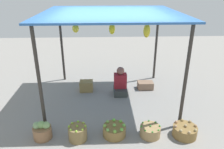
# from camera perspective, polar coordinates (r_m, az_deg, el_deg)

# --- Properties ---
(ground_plane) EXTENTS (14.00, 14.00, 0.00)m
(ground_plane) POSITION_cam_1_polar(r_m,az_deg,el_deg) (5.88, -0.26, -6.12)
(ground_plane) COLOR gray
(market_stall_structure) EXTENTS (3.15, 2.85, 2.23)m
(market_stall_structure) POSITION_cam_1_polar(r_m,az_deg,el_deg) (5.20, -0.24, 14.36)
(market_stall_structure) COLOR #38332D
(market_stall_structure) RESTS_ON ground
(vendor_person) EXTENTS (0.36, 0.44, 0.78)m
(vendor_person) POSITION_cam_1_polar(r_m,az_deg,el_deg) (5.97, 2.18, -2.44)
(vendor_person) COLOR #363B39
(vendor_person) RESTS_ON ground
(basket_cabbages) EXTENTS (0.36, 0.36, 0.38)m
(basket_cabbages) POSITION_cam_1_polar(r_m,az_deg,el_deg) (4.64, -17.77, -13.82)
(basket_cabbages) COLOR #8A6343
(basket_cabbages) RESTS_ON ground
(basket_limes) EXTENTS (0.37, 0.37, 0.33)m
(basket_limes) POSITION_cam_1_polar(r_m,az_deg,el_deg) (4.46, -8.95, -14.83)
(basket_limes) COLOR olive
(basket_limes) RESTS_ON ground
(basket_green_apples) EXTENTS (0.46, 0.46, 0.27)m
(basket_green_apples) POSITION_cam_1_polar(r_m,az_deg,el_deg) (4.53, 0.61, -14.40)
(basket_green_apples) COLOR olive
(basket_green_apples) RESTS_ON ground
(basket_green_chilies) EXTENTS (0.41, 0.41, 0.25)m
(basket_green_chilies) POSITION_cam_1_polar(r_m,az_deg,el_deg) (4.58, 9.94, -14.34)
(basket_green_chilies) COLOR #9C7E51
(basket_green_chilies) RESTS_ON ground
(basket_potatoes) EXTENTS (0.48, 0.48, 0.27)m
(basket_potatoes) POSITION_cam_1_polar(r_m,az_deg,el_deg) (4.74, 18.48, -13.84)
(basket_potatoes) COLOR olive
(basket_potatoes) RESTS_ON ground
(wooden_crate_near_vendor) EXTENTS (0.44, 0.29, 0.21)m
(wooden_crate_near_vendor) POSITION_cam_1_polar(r_m,az_deg,el_deg) (6.40, 8.70, -2.78)
(wooden_crate_near_vendor) COLOR #856750
(wooden_crate_near_vendor) RESTS_ON ground
(wooden_crate_stacked_rear) EXTENTS (0.37, 0.29, 0.29)m
(wooden_crate_stacked_rear) POSITION_cam_1_polar(r_m,az_deg,el_deg) (6.24, -6.72, -2.98)
(wooden_crate_stacked_rear) COLOR olive
(wooden_crate_stacked_rear) RESTS_ON ground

